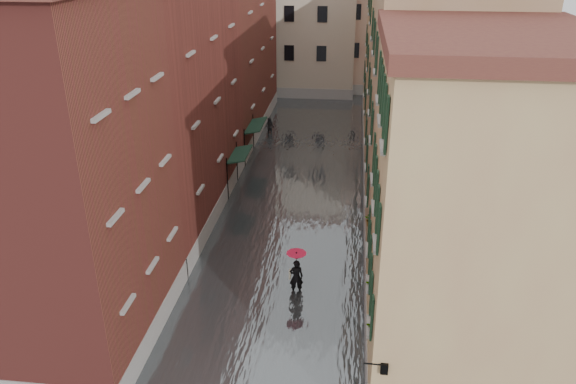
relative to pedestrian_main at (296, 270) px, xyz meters
The scene contains 16 objects.
ground 2.30m from the pedestrian_main, 120.63° to the right, with size 120.00×120.00×0.00m, color #5B5B5D.
floodwater 11.42m from the pedestrian_main, 95.03° to the left, with size 10.00×60.00×0.20m, color #4D5255.
building_left_near 10.27m from the pedestrian_main, 155.28° to the right, with size 6.00×8.00×13.00m, color maroon.
building_left_mid 11.95m from the pedestrian_main, 137.53° to the left, with size 6.00×14.00×12.50m, color maroon.
building_left_far 24.40m from the pedestrian_main, 109.71° to the left, with size 6.00×16.00×14.00m, color maroon.
building_right_near 8.38m from the pedestrian_main, 31.52° to the right, with size 6.00×8.00×11.50m, color #AB7D58.
building_right_mid 10.85m from the pedestrian_main, 50.63° to the left, with size 6.00×14.00×13.00m, color #A18062.
building_right_far 23.55m from the pedestrian_main, 74.94° to the left, with size 6.00×16.00×11.50m, color #AB7D58.
building_end_cream 36.92m from the pedestrian_main, 96.28° to the left, with size 12.00×9.00×13.00m, color #B8A692.
building_end_pink 38.94m from the pedestrian_main, 82.56° to the left, with size 10.00×9.00×12.00m, color tan.
awning_near 11.21m from the pedestrian_main, 113.74° to the left, with size 1.09×2.85×2.80m.
awning_far 16.50m from the pedestrian_main, 105.79° to the left, with size 1.09×3.40×2.80m.
wall_lantern 8.57m from the pedestrian_main, 66.53° to the right, with size 0.71×0.22×0.35m.
window_planters 4.85m from the pedestrian_main, 42.97° to the right, with size 0.59×8.24×0.84m.
pedestrian_main is the anchor object (origin of this frame).
pedestrian_far 21.61m from the pedestrian_main, 101.45° to the left, with size 0.71×0.55×1.46m, color black.
Camera 1 is at (3.06, -18.88, 14.37)m, focal length 35.00 mm.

